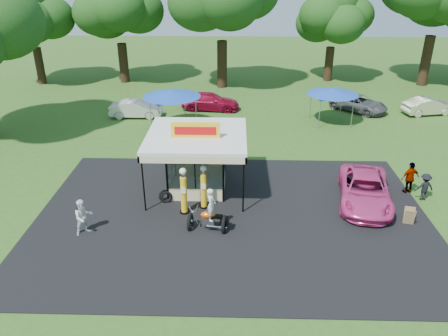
{
  "coord_description": "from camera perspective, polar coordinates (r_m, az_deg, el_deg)",
  "views": [
    {
      "loc": [
        0.1,
        -17.11,
        11.95
      ],
      "look_at": [
        -0.48,
        4.0,
        1.81
      ],
      "focal_mm": 35.0,
      "sensor_mm": 36.0,
      "label": 1
    }
  ],
  "objects": [
    {
      "name": "spectator_west",
      "position": [
        21.85,
        -17.89,
        -6.09
      ],
      "size": [
        1.12,
        1.09,
        1.82
      ],
      "primitive_type": "imported",
      "rotation": [
        0.0,
        0.0,
        0.67
      ],
      "color": "white",
      "rests_on": "ground"
    },
    {
      "name": "pink_sedan",
      "position": [
        24.57,
        17.92,
        -2.76
      ],
      "size": [
        3.57,
        5.97,
        1.55
      ],
      "primitive_type": "imported",
      "rotation": [
        0.0,
        0.0,
        -0.19
      ],
      "color": "#E63E8D",
      "rests_on": "ground"
    },
    {
      "name": "a_frame_sign",
      "position": [
        23.56,
        23.04,
        -5.84
      ],
      "size": [
        0.54,
        0.56,
        0.9
      ],
      "rotation": [
        0.0,
        0.0,
        -0.25
      ],
      "color": "#593819",
      "rests_on": "ground"
    },
    {
      "name": "bg_car_d",
      "position": [
        39.84,
        17.16,
        8.08
      ],
      "size": [
        5.19,
        5.05,
        1.38
      ],
      "primitive_type": "imported",
      "rotation": [
        0.0,
        0.0,
        0.82
      ],
      "color": "#5D5D5F",
      "rests_on": "ground"
    },
    {
      "name": "bg_car_e",
      "position": [
        41.05,
        25.14,
        7.32
      ],
      "size": [
        4.55,
        2.4,
        1.42
      ],
      "primitive_type": "imported",
      "rotation": [
        0.0,
        0.0,
        1.79
      ],
      "color": "#BBB98F",
      "rests_on": "ground"
    },
    {
      "name": "bg_car_a",
      "position": [
        37.26,
        -11.42,
        7.57
      ],
      "size": [
        4.31,
        1.54,
        1.42
      ],
      "primitive_type": "imported",
      "rotation": [
        0.0,
        0.0,
        1.58
      ],
      "color": "beige",
      "rests_on": "ground"
    },
    {
      "name": "motorcycle",
      "position": [
        21.03,
        -1.86,
        -6.01
      ],
      "size": [
        2.05,
        1.15,
        2.37
      ],
      "rotation": [
        0.0,
        0.0,
        -0.12
      ],
      "color": "black",
      "rests_on": "ground"
    },
    {
      "name": "ground",
      "position": [
        20.87,
        1.03,
        -9.29
      ],
      "size": [
        120.0,
        120.0,
        0.0
      ],
      "primitive_type": "plane",
      "color": "#2D5A1C",
      "rests_on": "ground"
    },
    {
      "name": "tent_east",
      "position": [
        35.78,
        14.01,
        9.66
      ],
      "size": [
        4.03,
        4.03,
        2.82
      ],
      "rotation": [
        0.0,
        0.0,
        0.11
      ],
      "color": "gray",
      "rests_on": "ground"
    },
    {
      "name": "oak_far_c",
      "position": [
        44.49,
        -0.27,
        21.01
      ],
      "size": [
        11.17,
        11.17,
        13.17
      ],
      "color": "black",
      "rests_on": "ground"
    },
    {
      "name": "oak_far_d",
      "position": [
        48.71,
        14.1,
        18.25
      ],
      "size": [
        8.29,
        8.29,
        9.86
      ],
      "color": "black",
      "rests_on": "ground"
    },
    {
      "name": "bg_car_b",
      "position": [
        38.48,
        -1.8,
        8.68
      ],
      "size": [
        5.18,
        2.45,
        1.46
      ],
      "primitive_type": "imported",
      "rotation": [
        0.0,
        0.0,
        1.49
      ],
      "color": "maroon",
      "rests_on": "ground"
    },
    {
      "name": "gas_station_kiosk",
      "position": [
        24.42,
        -3.51,
        0.99
      ],
      "size": [
        5.4,
        5.4,
        4.18
      ],
      "color": "white",
      "rests_on": "ground"
    },
    {
      "name": "asphalt_apron",
      "position": [
        22.53,
        1.09,
        -6.34
      ],
      "size": [
        20.0,
        14.0,
        0.04
      ],
      "primitive_type": "cube",
      "color": "black",
      "rests_on": "ground"
    },
    {
      "name": "tent_west",
      "position": [
        33.62,
        -6.85,
        9.62
      ],
      "size": [
        4.39,
        4.39,
        3.07
      ],
      "rotation": [
        0.0,
        0.0,
        0.41
      ],
      "color": "gray",
      "rests_on": "ground"
    },
    {
      "name": "gas_pump_left",
      "position": [
        22.32,
        -5.28,
        -3.15
      ],
      "size": [
        0.48,
        0.48,
        2.59
      ],
      "color": "black",
      "rests_on": "ground"
    },
    {
      "name": "oak_far_a",
      "position": [
        49.87,
        -23.9,
        17.53
      ],
      "size": [
        8.85,
        8.85,
        10.49
      ],
      "color": "black",
      "rests_on": "ground"
    },
    {
      "name": "oak_far_b",
      "position": [
        47.87,
        -13.61,
        19.21
      ],
      "size": [
        9.37,
        9.37,
        11.18
      ],
      "color": "black",
      "rests_on": "ground"
    },
    {
      "name": "spare_tires",
      "position": [
        23.9,
        -7.66,
        -3.7
      ],
      "size": [
        0.84,
        0.65,
        0.68
      ],
      "rotation": [
        0.0,
        0.0,
        0.29
      ],
      "color": "black",
      "rests_on": "ground"
    },
    {
      "name": "gas_pump_right",
      "position": [
        22.75,
        -2.68,
        -2.62
      ],
      "size": [
        0.46,
        0.46,
        2.48
      ],
      "color": "black",
      "rests_on": "ground"
    },
    {
      "name": "spectator_east_b",
      "position": [
        26.41,
        23.13,
        -1.2
      ],
      "size": [
        1.19,
        0.77,
        1.89
      ],
      "primitive_type": "imported",
      "rotation": [
        0.0,
        0.0,
        3.44
      ],
      "color": "gray",
      "rests_on": "ground"
    },
    {
      "name": "spectator_east_a",
      "position": [
        26.08,
        24.72,
        -2.25
      ],
      "size": [
        1.07,
        0.68,
        1.56
      ],
      "primitive_type": "imported",
      "rotation": [
        0.0,
        0.0,
        3.24
      ],
      "color": "black",
      "rests_on": "ground"
    },
    {
      "name": "kiosk_car",
      "position": [
        26.96,
        -3.05,
        0.43
      ],
      "size": [
        2.82,
        1.13,
        0.96
      ],
      "primitive_type": "imported",
      "rotation": [
        0.0,
        0.0,
        1.57
      ],
      "color": "yellow",
      "rests_on": "ground"
    }
  ]
}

